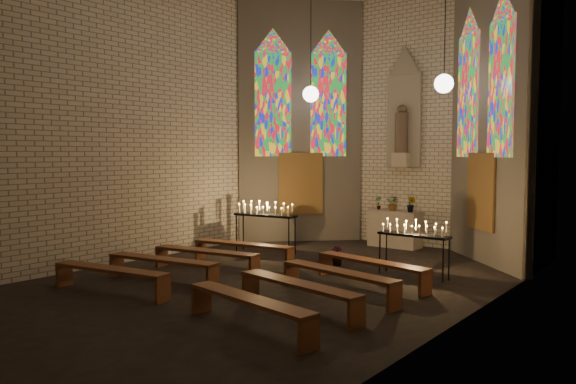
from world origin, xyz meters
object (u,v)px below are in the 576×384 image
Objects in this scene: votive_stand_left at (265,212)px; votive_stand_right at (414,231)px; altar at (395,229)px; aisle_flower_pot at (337,255)px.

votive_stand_left reaches higher than votive_stand_right.
votive_stand_right is (2.06, -3.16, 0.47)m from altar.
votive_stand_right is (1.91, -0.02, 0.73)m from aisle_flower_pot.
aisle_flower_pot is 2.04m from votive_stand_right.
votive_stand_right is (4.28, -0.25, -0.11)m from votive_stand_left.
altar is 0.80× the size of votive_stand_left.
votive_stand_right is at bearing -0.56° from aisle_flower_pot.
votive_stand_left is (-2.23, -2.91, 0.58)m from altar.
aisle_flower_pot is 0.30× the size of votive_stand_right.
votive_stand_left is at bearing 174.32° from aisle_flower_pot.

